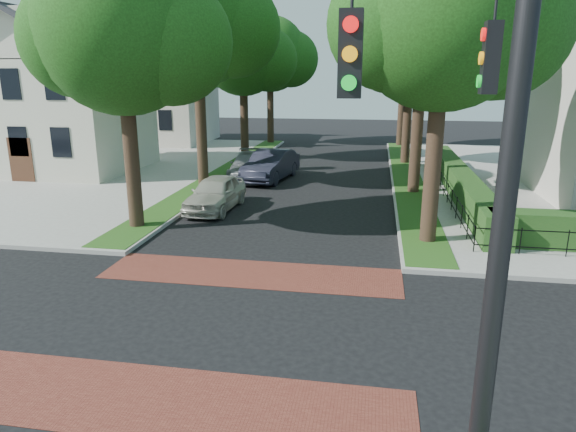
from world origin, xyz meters
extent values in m
plane|color=black|center=(0.00, 0.00, 0.00)|extent=(120.00, 120.00, 0.00)
cube|color=gray|center=(-19.50, 19.00, 0.07)|extent=(30.00, 30.00, 0.15)
cube|color=maroon|center=(0.00, 3.20, 0.01)|extent=(9.00, 2.20, 0.01)
cube|color=maroon|center=(0.00, -3.20, 0.01)|extent=(9.00, 2.20, 0.01)
cube|color=#284C15|center=(5.40, 19.10, 0.16)|extent=(1.60, 29.80, 0.02)
cube|color=#284C15|center=(-5.40, 19.10, 0.16)|extent=(1.60, 29.80, 0.02)
cylinder|color=black|center=(5.50, 7.00, 3.83)|extent=(0.56, 0.56, 7.35)
sphere|color=#17360E|center=(5.50, 7.00, 7.71)|extent=(6.20, 6.20, 6.20)
sphere|color=#17360E|center=(7.21, 7.30, 7.31)|extent=(4.65, 4.65, 4.65)
sphere|color=#17360E|center=(3.95, 6.80, 7.41)|extent=(4.34, 4.34, 4.34)
sphere|color=#17360E|center=(5.60, 8.55, 8.21)|extent=(4.03, 4.03, 4.03)
cylinder|color=black|center=(5.50, 15.00, 4.00)|extent=(0.56, 0.56, 7.70)
sphere|color=#17360E|center=(5.50, 15.00, 8.07)|extent=(6.60, 6.60, 6.60)
sphere|color=#17360E|center=(7.31, 15.30, 7.67)|extent=(4.95, 4.95, 4.95)
sphere|color=#17360E|center=(3.85, 14.80, 7.77)|extent=(4.62, 4.62, 4.62)
sphere|color=#17360E|center=(5.60, 16.65, 8.57)|extent=(4.29, 4.29, 4.29)
cylinder|color=black|center=(5.50, 24.00, 3.47)|extent=(0.56, 0.56, 6.65)
sphere|color=#17360E|center=(5.50, 24.00, 6.99)|extent=(5.80, 5.80, 5.80)
sphere|color=#17360E|center=(7.09, 24.30, 6.59)|extent=(4.35, 4.35, 4.35)
sphere|color=#17360E|center=(4.05, 23.80, 6.69)|extent=(4.06, 4.06, 4.06)
sphere|color=#17360E|center=(5.60, 25.45, 7.49)|extent=(3.77, 3.77, 3.77)
cylinder|color=black|center=(5.50, 33.00, 3.65)|extent=(0.56, 0.56, 7.00)
sphere|color=#17360E|center=(5.50, 33.00, 7.35)|extent=(6.00, 6.00, 6.00)
sphere|color=#17360E|center=(7.15, 33.30, 6.95)|extent=(4.50, 4.50, 4.50)
sphere|color=#17360E|center=(4.00, 32.80, 7.05)|extent=(4.20, 4.20, 4.20)
sphere|color=#17360E|center=(5.60, 34.50, 7.85)|extent=(3.90, 3.90, 3.90)
cylinder|color=black|center=(-5.50, 7.00, 3.65)|extent=(0.56, 0.56, 7.00)
sphere|color=#17360E|center=(-5.50, 7.00, 7.35)|extent=(6.00, 6.00, 6.00)
sphere|color=#17360E|center=(-3.85, 7.30, 6.95)|extent=(4.50, 4.50, 4.50)
sphere|color=#17360E|center=(-7.00, 6.80, 7.05)|extent=(4.20, 4.20, 4.20)
sphere|color=#17360E|center=(-5.40, 8.50, 7.85)|extent=(3.90, 3.90, 3.90)
cylinder|color=black|center=(-5.50, 15.00, 4.17)|extent=(0.56, 0.56, 8.05)
sphere|color=#17360E|center=(-5.50, 15.00, 8.43)|extent=(6.40, 6.40, 6.40)
sphere|color=#17360E|center=(-3.74, 15.30, 8.03)|extent=(4.80, 4.80, 4.80)
sphere|color=#17360E|center=(-7.10, 14.80, 8.13)|extent=(4.48, 4.48, 4.48)
sphere|color=#17360E|center=(-5.40, 16.60, 8.93)|extent=(4.16, 4.16, 4.16)
cylinder|color=black|center=(-5.50, 24.00, 3.58)|extent=(0.56, 0.56, 6.86)
sphere|color=#17360E|center=(-5.50, 24.00, 7.21)|extent=(5.60, 5.60, 5.60)
sphere|color=#17360E|center=(-3.96, 24.30, 6.81)|extent=(4.20, 4.20, 4.20)
sphere|color=#17360E|center=(-6.90, 23.80, 6.91)|extent=(3.92, 3.92, 3.92)
sphere|color=#17360E|center=(-5.40, 25.40, 7.71)|extent=(3.64, 3.64, 3.64)
cylinder|color=black|center=(-5.50, 33.00, 3.72)|extent=(0.56, 0.56, 7.14)
sphere|color=#17360E|center=(-5.50, 33.00, 7.49)|extent=(6.20, 6.20, 6.20)
sphere|color=#17360E|center=(-3.79, 33.30, 7.09)|extent=(4.65, 4.65, 4.65)
sphere|color=#17360E|center=(-7.05, 32.80, 7.19)|extent=(4.34, 4.34, 4.34)
sphere|color=#17360E|center=(-5.40, 34.55, 7.99)|extent=(4.03, 4.03, 4.03)
cube|color=#1A4618|center=(7.70, 15.00, 0.75)|extent=(1.00, 18.00, 1.20)
cube|color=beige|center=(-15.50, 18.00, 3.40)|extent=(9.00, 8.00, 6.50)
cube|color=maroon|center=(-12.80, 16.40, 8.47)|extent=(0.80, 0.80, 3.64)
cube|color=beige|center=(-15.50, 32.00, 3.40)|extent=(9.00, 8.00, 6.50)
cube|color=maroon|center=(-12.80, 30.40, 8.47)|extent=(0.80, 0.80, 3.64)
cylinder|color=black|center=(5.10, -4.60, 4.15)|extent=(0.26, 0.26, 8.00)
cube|color=black|center=(3.20, -4.60, 6.05)|extent=(0.28, 0.22, 1.00)
cylinder|color=red|center=(3.20, -4.73, 6.37)|extent=(0.18, 0.05, 0.18)
cylinder|color=orange|center=(3.20, -4.73, 6.05)|extent=(0.18, 0.05, 0.18)
cylinder|color=#0CB226|center=(3.20, -4.73, 5.73)|extent=(0.18, 0.05, 0.18)
cube|color=black|center=(5.10, -2.90, 6.05)|extent=(0.22, 0.28, 1.00)
cylinder|color=red|center=(4.97, -2.90, 6.37)|extent=(0.05, 0.18, 0.18)
cylinder|color=orange|center=(4.97, -2.90, 6.05)|extent=(0.05, 0.18, 0.18)
cylinder|color=#0CB226|center=(4.97, -2.90, 5.73)|extent=(0.05, 0.18, 0.18)
imported|color=#AFAD9E|center=(-3.37, 10.39, 0.76)|extent=(1.98, 4.53, 1.52)
imported|color=black|center=(-2.30, 17.38, 0.86)|extent=(2.63, 5.42, 1.71)
imported|color=slate|center=(-3.60, 17.59, 0.75)|extent=(2.71, 5.38, 1.50)
camera|label=1|loc=(3.54, -10.91, 5.82)|focal=32.00mm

